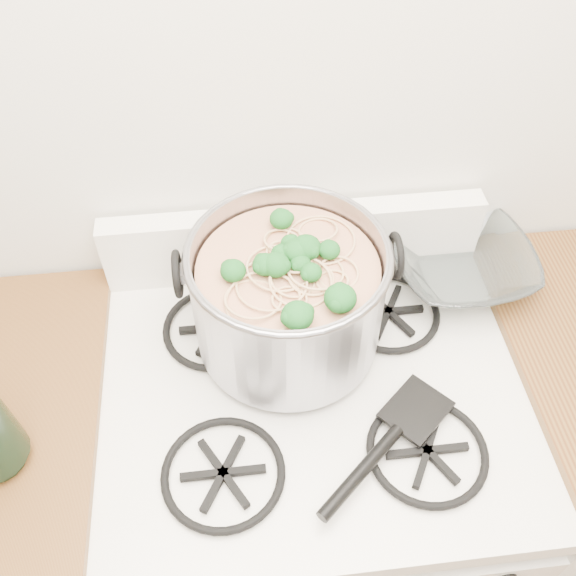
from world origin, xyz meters
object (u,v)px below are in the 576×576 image
(stock_pot, at_px, (288,297))
(spatula, at_px, (417,408))
(glass_bowl, at_px, (459,269))
(gas_range, at_px, (308,496))

(stock_pot, relative_size, spatula, 1.22)
(stock_pot, distance_m, glass_bowl, 0.39)
(stock_pot, relative_size, glass_bowl, 3.36)
(gas_range, height_order, stock_pot, stock_pot)
(spatula, bearing_deg, stock_pot, -175.06)
(stock_pot, bearing_deg, gas_range, -73.21)
(gas_range, distance_m, stock_pot, 0.61)
(gas_range, xyz_separation_m, stock_pot, (-0.03, 0.11, 0.60))
(glass_bowl, bearing_deg, spatula, -118.45)
(stock_pot, distance_m, spatula, 0.29)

